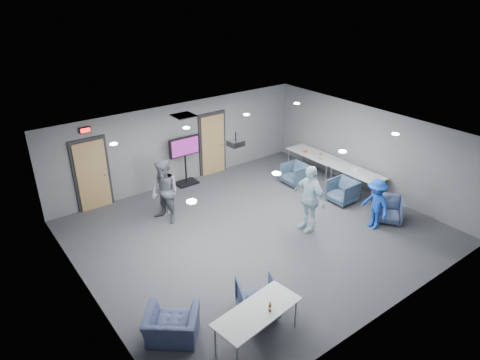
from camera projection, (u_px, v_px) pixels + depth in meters
floor at (257, 232)px, 11.66m from camera, size 9.00×9.00×0.00m
ceiling at (259, 138)px, 10.50m from camera, size 9.00×9.00×0.00m
wall_back at (181, 144)px, 13.97m from camera, size 9.00×0.02×2.70m
wall_front at (389, 262)px, 8.19m from camera, size 9.00×0.02×2.70m
wall_left at (85, 247)px, 8.65m from camera, size 0.02×8.00×2.70m
wall_right at (368, 149)px, 13.51m from camera, size 0.02×8.00×2.70m
door_left at (92, 175)px, 12.44m from camera, size 1.06×0.17×2.24m
door_right at (213, 144)px, 14.71m from camera, size 1.06×0.17×2.24m
exit_sign at (85, 130)px, 11.82m from camera, size 0.32×0.08×0.16m
hvac_diffuser at (184, 116)px, 12.26m from camera, size 0.60×0.60×0.03m
downlights at (259, 139)px, 10.50m from camera, size 6.18×3.78×0.02m
person_a at (164, 188)px, 12.23m from camera, size 0.50×0.67×1.66m
person_b at (165, 192)px, 11.77m from camera, size 0.93×1.06×1.84m
person_c at (309, 198)px, 11.40m from camera, size 0.47×1.11×1.88m
person_d at (375, 204)px, 11.55m from camera, size 0.73×1.03×1.46m
chair_right_a at (295, 174)px, 14.23m from camera, size 0.79×0.77×0.70m
chair_right_b at (342, 191)px, 13.06m from camera, size 0.79×0.77×0.72m
chair_right_c at (388, 209)px, 12.06m from camera, size 1.08×1.08×0.71m
chair_front_a at (257, 298)px, 8.73m from camera, size 1.03×1.04×0.73m
chair_front_b at (172, 326)px, 8.09m from camera, size 1.31×1.29×0.64m
table_right_a at (314, 155)px, 14.84m from camera, size 0.82×1.98×0.73m
table_right_b at (358, 173)px, 13.47m from camera, size 0.74×1.78×0.73m
table_front_left at (257, 313)px, 7.89m from camera, size 1.83×0.96×0.73m
bottle_front at (270, 307)px, 7.83m from camera, size 0.06×0.06×0.23m
bottle_right at (320, 156)px, 14.36m from camera, size 0.07×0.07×0.26m
snack_box at (305, 152)px, 14.96m from camera, size 0.19×0.16×0.04m
wrapper at (358, 169)px, 13.55m from camera, size 0.27×0.22×0.05m
tv_stand at (185, 158)px, 13.96m from camera, size 1.08×0.51×1.65m
projector at (236, 143)px, 11.03m from camera, size 0.38×0.37×0.36m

